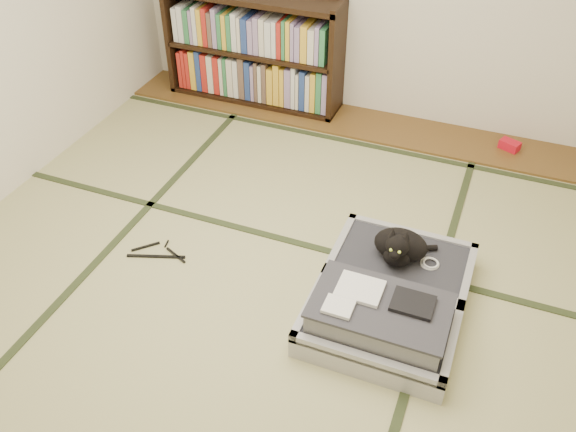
% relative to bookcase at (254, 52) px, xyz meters
% --- Properties ---
extents(floor, '(4.50, 4.50, 0.00)m').
position_rel_bookcase_xyz_m(floor, '(0.95, -2.07, -0.45)').
color(floor, tan).
rests_on(floor, ground).
extents(wood_strip, '(4.00, 0.50, 0.02)m').
position_rel_bookcase_xyz_m(wood_strip, '(0.95, -0.07, -0.44)').
color(wood_strip, brown).
rests_on(wood_strip, ground).
extents(red_item, '(0.17, 0.14, 0.07)m').
position_rel_bookcase_xyz_m(red_item, '(2.18, -0.04, -0.40)').
color(red_item, red).
rests_on(red_item, wood_strip).
extents(room_shell, '(4.50, 4.50, 4.50)m').
position_rel_bookcase_xyz_m(room_shell, '(0.95, -2.07, 1.01)').
color(room_shell, white).
rests_on(room_shell, ground).
extents(tatami_borders, '(4.00, 4.50, 0.01)m').
position_rel_bookcase_xyz_m(tatami_borders, '(0.95, -1.57, -0.45)').
color(tatami_borders, '#2D381E').
rests_on(tatami_borders, ground).
extents(bookcase, '(1.52, 0.35, 0.97)m').
position_rel_bookcase_xyz_m(bookcase, '(0.00, 0.00, 0.00)').
color(bookcase, black).
rests_on(bookcase, wood_strip).
extents(suitcase, '(0.81, 1.08, 0.32)m').
position_rel_bookcase_xyz_m(suitcase, '(1.72, -2.04, -0.34)').
color(suitcase, '#ABABB0').
rests_on(suitcase, floor).
extents(cat, '(0.36, 0.36, 0.29)m').
position_rel_bookcase_xyz_m(cat, '(1.70, -1.75, -0.19)').
color(cat, black).
rests_on(cat, suitcase).
extents(cable_coil, '(0.11, 0.11, 0.03)m').
position_rel_bookcase_xyz_m(cable_coil, '(1.89, -1.72, -0.29)').
color(cable_coil, white).
rests_on(cable_coil, suitcase).
extents(hanger, '(0.38, 0.23, 0.01)m').
position_rel_bookcase_xyz_m(hanger, '(0.27, -2.09, -0.44)').
color(hanger, black).
rests_on(hanger, floor).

